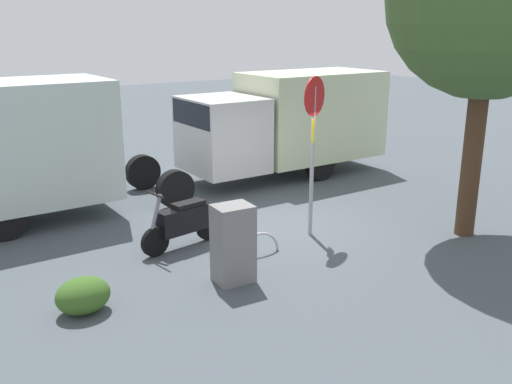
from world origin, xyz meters
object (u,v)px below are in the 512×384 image
box_truck_near (284,120)px  motorcycle (184,221)px  stop_sign (313,132)px  utility_cabinet (233,244)px  bike_rack_hoop (259,254)px

box_truck_near → motorcycle: (4.75, 3.31, -1.07)m
box_truck_near → motorcycle: box_truck_near is taller
stop_sign → motorcycle: bearing=-18.1°
box_truck_near → stop_sign: stop_sign is taller
motorcycle → utility_cabinet: 1.80m
motorcycle → stop_sign: bearing=152.6°
utility_cabinet → stop_sign: bearing=-157.8°
stop_sign → bike_rack_hoop: 2.58m
utility_cabinet → motorcycle: bearing=-89.7°
motorcycle → utility_cabinet: size_ratio=1.36×
stop_sign → utility_cabinet: bearing=22.2°
utility_cabinet → bike_rack_hoop: (-1.00, -0.72, -0.66)m
stop_sign → utility_cabinet: 3.01m
box_truck_near → utility_cabinet: box_truck_near is taller
stop_sign → utility_cabinet: size_ratio=2.41×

